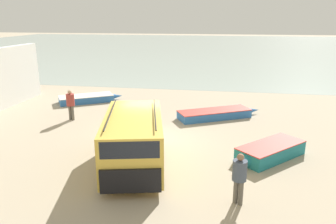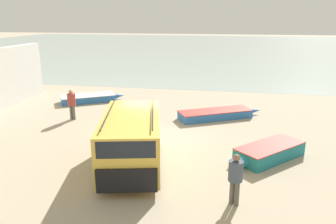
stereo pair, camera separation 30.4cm
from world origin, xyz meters
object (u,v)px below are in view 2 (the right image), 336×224
parked_van (131,139)px  fishing_rowboat_1 (217,114)px  fishing_rowboat_2 (90,98)px  fisherman_1 (235,175)px  fishing_rowboat_0 (267,153)px  fisherman_0 (72,102)px

parked_van → fishing_rowboat_1: (3.09, 7.32, -0.95)m
fishing_rowboat_2 → fishing_rowboat_1: bearing=-46.2°
parked_van → fisherman_1: parked_van is taller
fishing_rowboat_0 → fishing_rowboat_1: (-2.35, 5.55, -0.06)m
parked_van → fishing_rowboat_0: parked_van is taller
fishing_rowboat_1 → fisherman_0: bearing=164.0°
fishing_rowboat_1 → fishing_rowboat_2: size_ratio=1.18×
fishing_rowboat_0 → fishing_rowboat_2: size_ratio=0.80×
fisherman_0 → fisherman_1: fisherman_0 is taller
fishing_rowboat_0 → fishing_rowboat_2: (-11.49, 7.86, -0.06)m
parked_van → fisherman_1: bearing=50.3°
parked_van → fisherman_1: 4.52m
fisherman_0 → fisherman_1: (9.33, -7.50, -0.02)m
fisherman_0 → fishing_rowboat_0: bearing=82.2°
fishing_rowboat_1 → parked_van: bearing=-141.4°
parked_van → fishing_rowboat_1: size_ratio=1.06×
parked_van → fishing_rowboat_0: bearing=95.1°
fishing_rowboat_0 → fisherman_1: fisherman_1 is taller
parked_van → fishing_rowboat_1: bearing=144.2°
parked_van → fisherman_1: size_ratio=3.07×
fishing_rowboat_2 → fisherman_1: fisherman_1 is taller
fishing_rowboat_1 → fisherman_1: fisherman_1 is taller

